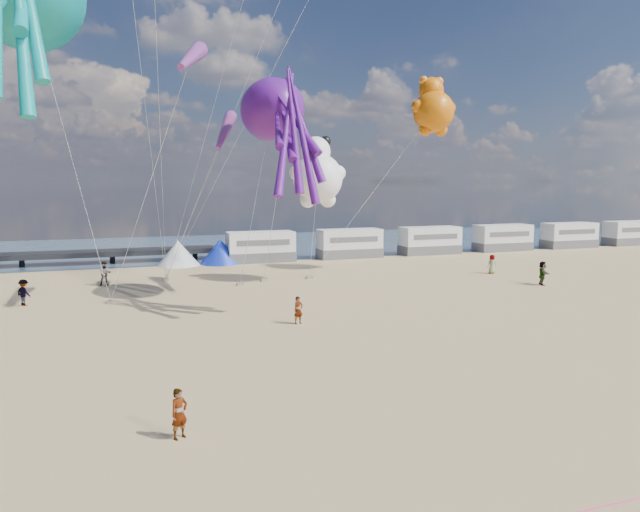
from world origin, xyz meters
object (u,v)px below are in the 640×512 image
Objects in this scene: sandbag_e at (166,279)px; kite_panda at (318,178)px; motorhome_1 at (350,243)px; motorhome_5 at (630,233)px; standing_person at (179,414)px; beachgoer_1 at (105,274)px; beachgoer_2 at (24,292)px; tent_blue at (220,251)px; kite_teddy_orange at (434,112)px; sandbag_a at (111,302)px; windsock_left at (191,58)px; motorhome_4 at (569,235)px; kite_octopus_purple at (272,110)px; motorhome_0 at (261,247)px; windsock_right at (225,132)px; beachgoer_4 at (542,273)px; windsock_mid at (286,132)px; sandbag_d at (264,280)px; motorhome_2 at (430,240)px; motorhome_3 at (503,238)px; beachgoer_5 at (298,310)px; sandbag_c at (309,277)px; tent_white at (178,253)px; beachgoer_0 at (492,264)px; sandbag_b at (240,284)px.

sandbag_e is 0.08× the size of kite_panda.
motorhome_5 is at bearing 0.00° from motorhome_1.
motorhome_5 is 69.81m from standing_person.
beachgoer_1 is 1.09× the size of beachgoer_2.
beachgoer_2 is 0.26× the size of kite_panda.
kite_teddy_orange is at bearing -34.26° from tent_blue.
windsock_left is at bearing -32.76° from sandbag_a.
kite_octopus_purple is at bearing -156.21° from motorhome_4.
motorhome_0 is 19.34m from windsock_right.
kite_teddy_orange is at bearing 52.01° from beachgoer_4.
kite_octopus_purple is 1.89× the size of windsock_right.
kite_teddy_orange reaches higher than sandbag_a.
sandbag_d is at bearing 110.68° from windsock_mid.
motorhome_3 is at bearing 0.00° from motorhome_2.
beachgoer_4 is 1.18× the size of beachgoer_5.
motorhome_1 is 19.00m from motorhome_3.
motorhome_1 is 1.00× the size of kite_panda.
beachgoer_1 is at bearing 65.62° from standing_person.
kite_panda is at bearing -160.61° from motorhome_4.
tent_white is at bearing 130.80° from sandbag_c.
motorhome_4 is 46.41m from kite_octopus_purple.
beachgoer_2 reaches higher than sandbag_d.
standing_person is at bearing -142.49° from motorhome_4.
beachgoer_0 is at bearing -155.64° from motorhome_5.
motorhome_3 is 36.50m from tent_white.
motorhome_3 is 1.00× the size of motorhome_4.
motorhome_3 is at bearing 19.52° from kite_octopus_purple.
standing_person is 29.10m from kite_panda.
tent_blue is 29.24m from beachgoer_4.
sandbag_c is at bearing -17.54° from beachgoer_1.
motorhome_3 is at bearing 0.00° from tent_white.
beachgoer_0 is at bearing 23.59° from beachgoer_4.
sandbag_d is at bearing -101.62° from motorhome_0.
sandbag_c is (-45.95, -11.06, -1.39)m from motorhome_5.
motorhome_2 is 26.47m from sandbag_b.
sandbag_d and sandbag_e have the same top height.
motorhome_2 is at bearing 0.00° from motorhome_0.
sandbag_d is (-49.77, -11.05, -1.39)m from motorhome_5.
windsock_right reaches higher than standing_person.
windsock_right is at bearing -166.51° from windsock_mid.
beachgoer_1 is at bearing -4.32° from beachgoer_0.
sandbag_d is at bearing 29.39° from sandbag_b.
tent_white is 8.00× the size of sandbag_b.
tent_blue reaches higher than sandbag_c.
windsock_right is (-23.29, -1.94, 10.48)m from beachgoer_0.
kite_teddy_orange is at bearing -41.90° from motorhome_0.
motorhome_4 is 42.00m from tent_blue.
standing_person is 0.25× the size of windsock_mid.
windsock_right reaches higher than motorhome_4.
motorhome_4 reaches higher than standing_person.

